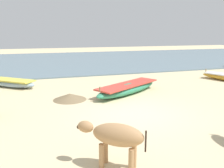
# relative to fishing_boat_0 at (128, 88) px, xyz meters

# --- Properties ---
(ground) EXTENTS (80.00, 80.00, 0.00)m
(ground) POSITION_rel_fishing_boat_0_xyz_m (-0.87, -2.91, -0.28)
(ground) COLOR beige
(sea_water) EXTENTS (60.00, 20.00, 0.08)m
(sea_water) POSITION_rel_fishing_boat_0_xyz_m (-0.87, 15.16, -0.24)
(sea_water) COLOR slate
(sea_water) RESTS_ON ground
(fishing_boat_0) EXTENTS (4.34, 3.17, 0.71)m
(fishing_boat_0) POSITION_rel_fishing_boat_0_xyz_m (0.00, 0.00, 0.00)
(fishing_boat_0) COLOR #338C66
(fishing_boat_0) RESTS_ON ground
(fishing_boat_2) EXTENTS (2.91, 2.61, 0.64)m
(fishing_boat_2) POSITION_rel_fishing_boat_0_xyz_m (-5.76, 3.32, -0.03)
(fishing_boat_2) COLOR #8CA5B7
(fishing_boat_2) RESTS_ON ground
(cow_second_adult_tan) EXTENTS (1.49, 1.24, 1.08)m
(cow_second_adult_tan) POSITION_rel_fishing_boat_0_xyz_m (-2.72, -6.16, 0.50)
(cow_second_adult_tan) COLOR tan
(cow_second_adult_tan) RESTS_ON ground
(debris_pile_1) EXTENTS (2.14, 2.14, 0.29)m
(debris_pile_1) POSITION_rel_fishing_boat_0_xyz_m (-2.99, -0.23, -0.13)
(debris_pile_1) COLOR #7A6647
(debris_pile_1) RESTS_ON ground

